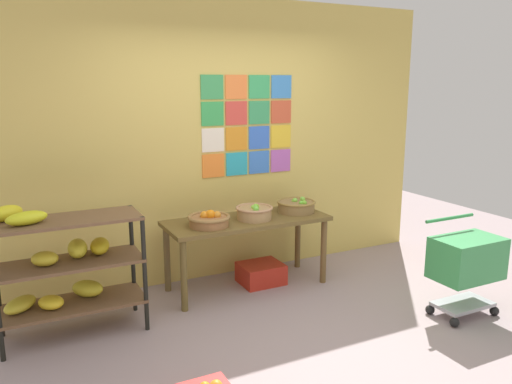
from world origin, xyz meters
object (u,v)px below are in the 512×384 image
at_px(display_table, 247,227).
at_px(fruit_basket_right, 209,220).
at_px(fruit_basket_centre, 296,206).
at_px(produce_crate_under_table, 261,273).
at_px(banana_shelf_unit, 64,263).
at_px(shopping_cart, 466,262).
at_px(fruit_basket_left, 254,212).

xyz_separation_m(display_table, fruit_basket_right, (-0.42, -0.08, 0.15)).
xyz_separation_m(fruit_basket_right, fruit_basket_centre, (0.98, 0.09, 0.00)).
bearing_deg(fruit_basket_centre, fruit_basket_right, -174.52).
height_order(fruit_basket_right, produce_crate_under_table, fruit_basket_right).
height_order(banana_shelf_unit, produce_crate_under_table, banana_shelf_unit).
height_order(fruit_basket_centre, produce_crate_under_table, fruit_basket_centre).
bearing_deg(fruit_basket_right, fruit_basket_centre, 5.48).
height_order(display_table, produce_crate_under_table, display_table).
relative_size(display_table, fruit_basket_right, 4.06).
distance_m(banana_shelf_unit, display_table, 1.70).
distance_m(display_table, fruit_basket_right, 0.45).
distance_m(fruit_basket_right, shopping_cart, 2.26).
distance_m(fruit_basket_centre, shopping_cart, 1.66).
distance_m(banana_shelf_unit, shopping_cart, 3.30).
bearing_deg(display_table, fruit_basket_right, -169.62).
bearing_deg(shopping_cart, produce_crate_under_table, 118.02).
height_order(fruit_basket_centre, shopping_cart, same).
distance_m(fruit_basket_centre, produce_crate_under_table, 0.77).
bearing_deg(banana_shelf_unit, shopping_cart, -20.97).
xyz_separation_m(display_table, shopping_cart, (1.39, -1.40, -0.12)).
xyz_separation_m(fruit_basket_centre, produce_crate_under_table, (-0.40, 0.00, -0.65)).
relative_size(fruit_basket_right, shopping_cart, 0.47).
height_order(produce_crate_under_table, shopping_cart, shopping_cart).
bearing_deg(display_table, banana_shelf_unit, -172.53).
height_order(banana_shelf_unit, display_table, banana_shelf_unit).
relative_size(fruit_basket_right, fruit_basket_centre, 0.99).
distance_m(fruit_basket_left, produce_crate_under_table, 0.67).
bearing_deg(fruit_basket_right, display_table, 10.38).
bearing_deg(fruit_basket_left, fruit_basket_centre, 7.20).
bearing_deg(produce_crate_under_table, shopping_cart, -49.21).
xyz_separation_m(banana_shelf_unit, display_table, (1.69, 0.22, 0.01)).
relative_size(banana_shelf_unit, shopping_cart, 1.32).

